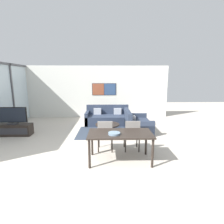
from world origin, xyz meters
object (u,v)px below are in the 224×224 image
(sofa_side, at_px, (136,125))
(dining_chair_centre, at_px, (132,134))
(tv_console, at_px, (14,130))
(television, at_px, (12,116))
(fruit_bowl, at_px, (114,133))
(sofa_main, at_px, (108,118))
(dining_table, at_px, (120,136))
(dining_chair_left, at_px, (105,134))
(coffee_table, at_px, (107,126))

(sofa_side, bearing_deg, dining_chair_centre, 167.66)
(tv_console, distance_m, television, 0.54)
(fruit_bowl, bearing_deg, dining_chair_centre, 54.20)
(sofa_main, bearing_deg, dining_chair_centre, -77.06)
(television, relative_size, dining_table, 0.67)
(sofa_side, height_order, dining_chair_left, dining_chair_left)
(sofa_side, xyz_separation_m, coffee_table, (-1.16, -0.17, -0.01))
(tv_console, distance_m, dining_chair_centre, 4.60)
(dining_chair_centre, bearing_deg, coffee_table, 112.26)
(dining_chair_centre, relative_size, fruit_bowl, 3.11)
(television, distance_m, fruit_bowl, 4.42)
(television, distance_m, sofa_main, 3.97)
(television, relative_size, dining_chair_left, 1.17)
(sofa_main, bearing_deg, coffee_table, -90.00)
(television, distance_m, dining_table, 4.49)
(sofa_side, height_order, dining_chair_centre, dining_chair_centre)
(tv_console, relative_size, coffee_table, 1.40)
(sofa_main, distance_m, dining_chair_centre, 3.29)
(television, xyz_separation_m, sofa_side, (4.75, 0.41, -0.49))
(television, distance_m, dining_chair_left, 3.86)
(sofa_main, xyz_separation_m, dining_chair_left, (-0.06, -3.20, 0.25))
(sofa_side, relative_size, dining_table, 0.94)
(sofa_side, distance_m, coffee_table, 1.17)
(coffee_table, relative_size, fruit_bowl, 3.15)
(television, height_order, dining_table, television)
(dining_chair_centre, bearing_deg, dining_chair_left, -179.79)
(coffee_table, bearing_deg, fruit_bowl, -86.05)
(dining_chair_left, bearing_deg, dining_table, -58.09)
(sofa_side, height_order, dining_table, sofa_side)
(coffee_table, xyz_separation_m, dining_chair_centre, (0.73, -1.79, 0.26))
(tv_console, xyz_separation_m, dining_table, (3.92, -2.19, 0.47))
(fruit_bowl, bearing_deg, dining_chair_left, 107.36)
(tv_console, xyz_separation_m, sofa_main, (3.59, 1.65, 0.06))
(television, bearing_deg, coffee_table, 3.89)
(dining_table, bearing_deg, coffee_table, 97.84)
(dining_table, xyz_separation_m, dining_chair_left, (-0.40, 0.64, -0.17))
(television, height_order, coffee_table, television)
(dining_table, bearing_deg, television, 150.80)
(dining_chair_left, bearing_deg, fruit_bowl, -72.64)
(television, bearing_deg, dining_table, -29.20)
(television, xyz_separation_m, fruit_bowl, (3.76, -2.32, 0.04))
(television, height_order, dining_chair_left, television)
(dining_chair_left, relative_size, dining_chair_centre, 1.00)
(coffee_table, xyz_separation_m, dining_chair_left, (-0.06, -1.79, 0.26))
(television, bearing_deg, sofa_side, 4.98)
(dining_chair_centre, bearing_deg, television, 160.28)
(tv_console, height_order, sofa_side, sofa_side)
(tv_console, relative_size, sofa_main, 0.66)
(dining_chair_left, bearing_deg, dining_chair_centre, 0.21)
(sofa_main, xyz_separation_m, sofa_side, (1.16, -1.23, -0.00))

